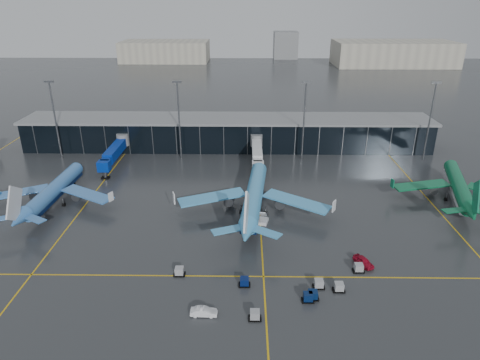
{
  "coord_description": "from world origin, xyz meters",
  "views": [
    {
      "loc": [
        6.44,
        -83.19,
        49.64
      ],
      "look_at": [
        5.0,
        18.0,
        6.0
      ],
      "focal_mm": 32.0,
      "sensor_mm": 36.0,
      "label": 1
    }
  ],
  "objects_px": {
    "mobile_airstair": "(263,220)",
    "airliner_arkefly": "(53,182)",
    "service_van_white": "(204,312)",
    "baggage_carts": "(289,287)",
    "service_van_red": "(363,261)",
    "airliner_klm_near": "(255,185)",
    "airliner_aer_lingus": "(460,178)"
  },
  "relations": [
    {
      "from": "airliner_arkefly",
      "to": "mobile_airstair",
      "type": "distance_m",
      "value": 54.61
    },
    {
      "from": "baggage_carts",
      "to": "mobile_airstair",
      "type": "xyz_separation_m",
      "value": [
        -3.96,
        25.57,
        0.01
      ]
    },
    {
      "from": "airliner_arkefly",
      "to": "service_van_red",
      "type": "distance_m",
      "value": 78.02
    },
    {
      "from": "service_van_red",
      "to": "service_van_white",
      "type": "height_order",
      "value": "service_van_red"
    },
    {
      "from": "airliner_arkefly",
      "to": "airliner_klm_near",
      "type": "distance_m",
      "value": 51.61
    },
    {
      "from": "service_van_white",
      "to": "airliner_arkefly",
      "type": "bearing_deg",
      "value": 46.4
    },
    {
      "from": "airliner_aer_lingus",
      "to": "baggage_carts",
      "type": "relative_size",
      "value": 1.08
    },
    {
      "from": "baggage_carts",
      "to": "service_van_red",
      "type": "xyz_separation_m",
      "value": [
        15.58,
        8.39,
        0.07
      ]
    },
    {
      "from": "service_van_red",
      "to": "airliner_aer_lingus",
      "type": "bearing_deg",
      "value": 16.07
    },
    {
      "from": "baggage_carts",
      "to": "service_van_white",
      "type": "height_order",
      "value": "baggage_carts"
    },
    {
      "from": "service_van_red",
      "to": "baggage_carts",
      "type": "bearing_deg",
      "value": -179.3
    },
    {
      "from": "mobile_airstair",
      "to": "service_van_red",
      "type": "xyz_separation_m",
      "value": [
        19.54,
        -17.18,
        0.06
      ]
    },
    {
      "from": "airliner_arkefly",
      "to": "airliner_klm_near",
      "type": "xyz_separation_m",
      "value": [
        51.48,
        -3.52,
        0.88
      ]
    },
    {
      "from": "service_van_red",
      "to": "service_van_white",
      "type": "bearing_deg",
      "value": 178.77
    },
    {
      "from": "airliner_aer_lingus",
      "to": "service_van_red",
      "type": "relative_size",
      "value": 8.25
    },
    {
      "from": "mobile_airstair",
      "to": "airliner_arkefly",
      "type": "bearing_deg",
      "value": -177.42
    },
    {
      "from": "baggage_carts",
      "to": "mobile_airstair",
      "type": "relative_size",
      "value": 10.26
    },
    {
      "from": "airliner_arkefly",
      "to": "airliner_aer_lingus",
      "type": "relative_size",
      "value": 0.98
    },
    {
      "from": "airliner_arkefly",
      "to": "baggage_carts",
      "type": "xyz_separation_m",
      "value": [
        57.41,
        -35.46,
        -5.28
      ]
    },
    {
      "from": "airliner_klm_near",
      "to": "mobile_airstair",
      "type": "height_order",
      "value": "airliner_klm_near"
    },
    {
      "from": "service_van_red",
      "to": "mobile_airstair",
      "type": "bearing_deg",
      "value": 111.09
    },
    {
      "from": "baggage_carts",
      "to": "service_van_white",
      "type": "distance_m",
      "value": 16.52
    },
    {
      "from": "airliner_arkefly",
      "to": "mobile_airstair",
      "type": "bearing_deg",
      "value": -8.68
    },
    {
      "from": "airliner_aer_lingus",
      "to": "mobile_airstair",
      "type": "height_order",
      "value": "airliner_aer_lingus"
    },
    {
      "from": "airliner_klm_near",
      "to": "baggage_carts",
      "type": "distance_m",
      "value": 33.06
    },
    {
      "from": "mobile_airstair",
      "to": "airliner_klm_near",
      "type": "bearing_deg",
      "value": 120.19
    },
    {
      "from": "airliner_aer_lingus",
      "to": "baggage_carts",
      "type": "height_order",
      "value": "airliner_aer_lingus"
    },
    {
      "from": "mobile_airstair",
      "to": "service_van_red",
      "type": "height_order",
      "value": "mobile_airstair"
    },
    {
      "from": "airliner_klm_near",
      "to": "airliner_aer_lingus",
      "type": "bearing_deg",
      "value": 13.38
    },
    {
      "from": "baggage_carts",
      "to": "airliner_aer_lingus",
      "type": "bearing_deg",
      "value": 39.32
    },
    {
      "from": "service_van_red",
      "to": "service_van_white",
      "type": "xyz_separation_m",
      "value": [
        -30.64,
        -15.19,
        -0.08
      ]
    },
    {
      "from": "service_van_red",
      "to": "service_van_white",
      "type": "distance_m",
      "value": 34.2
    }
  ]
}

